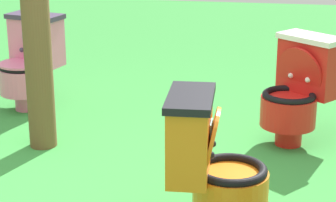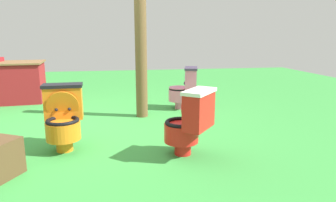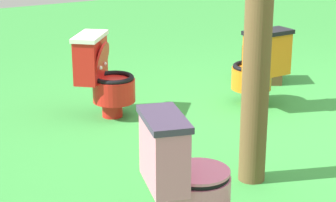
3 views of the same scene
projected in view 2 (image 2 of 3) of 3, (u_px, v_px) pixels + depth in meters
ground at (84, 129)px, 4.10m from camera, size 14.00×14.00×0.00m
toilet_pink at (184, 88)px, 5.18m from camera, size 0.58×0.51×0.73m
toilet_orange at (63, 117)px, 3.34m from camera, size 0.44×0.51×0.73m
toilet_red at (189, 122)px, 3.14m from camera, size 0.64×0.62×0.73m
vendor_table at (3, 82)px, 5.69m from camera, size 1.53×0.99×0.85m
wooden_post at (141, 56)px, 4.56m from camera, size 0.18×0.18×1.91m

